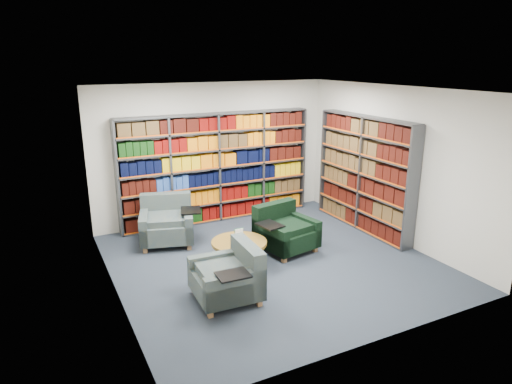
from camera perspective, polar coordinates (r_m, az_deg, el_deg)
name	(u,v)px	position (r m, az deg, el deg)	size (l,w,h in m)	color
room_shell	(273,180)	(7.19, 2.15, 1.46)	(5.02, 5.02, 2.82)	#1C202F
bookshelf_back	(218,168)	(9.32, -4.83, 2.99)	(4.00, 0.28, 2.20)	#47494F
bookshelf_right	(364,174)	(9.05, 13.38, 2.18)	(0.28, 2.50, 2.20)	#47494F
chair_teal_left	(167,224)	(8.52, -11.08, -3.89)	(1.22, 1.15, 0.84)	#051A3E
chair_green_right	(283,232)	(8.06, 3.41, -4.97)	(1.11, 1.02, 0.79)	black
chair_teal_front	(231,278)	(6.47, -3.08, -10.63)	(0.90, 1.03, 0.78)	#051A3E
coffee_table	(239,246)	(7.41, -2.11, -6.78)	(0.90, 0.90, 0.63)	brown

